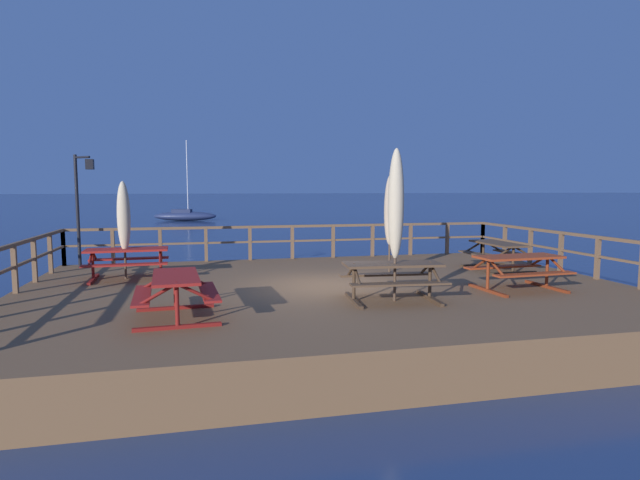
{
  "coord_description": "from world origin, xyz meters",
  "views": [
    {
      "loc": [
        -2.8,
        -11.46,
        3.15
      ],
      "look_at": [
        0.0,
        0.73,
        1.88
      ],
      "focal_mm": 28.8,
      "sensor_mm": 36.0,
      "label": 1
    }
  ],
  "objects": [
    {
      "name": "ground_plane",
      "position": [
        0.0,
        0.0,
        0.0
      ],
      "size": [
        600.0,
        600.0,
        0.0
      ],
      "primitive_type": "plane",
      "color": "navy"
    },
    {
      "name": "wooden_deck",
      "position": [
        0.0,
        0.0,
        0.44
      ],
      "size": [
        13.86,
        9.72,
        0.88
      ],
      "primitive_type": "cube",
      "color": "brown",
      "rests_on": "ground"
    },
    {
      "name": "railing_waterside_far",
      "position": [
        0.0,
        4.71,
        1.61
      ],
      "size": [
        13.66,
        0.1,
        1.09
      ],
      "color": "brown",
      "rests_on": "wooden_deck"
    },
    {
      "name": "railing_side_left",
      "position": [
        -6.78,
        -0.0,
        1.6
      ],
      "size": [
        0.1,
        9.52,
        1.09
      ],
      "color": "brown",
      "rests_on": "wooden_deck"
    },
    {
      "name": "railing_side_right",
      "position": [
        6.78,
        -0.0,
        1.6
      ],
      "size": [
        0.1,
        9.52,
        1.09
      ],
      "color": "brown",
      "rests_on": "wooden_deck"
    },
    {
      "name": "picnic_table_mid_right",
      "position": [
        -4.66,
        1.98,
        1.44
      ],
      "size": [
        2.01,
        1.48,
        0.78
      ],
      "color": "maroon",
      "rests_on": "wooden_deck"
    },
    {
      "name": "picnic_table_front_left",
      "position": [
        4.05,
        -1.41,
        1.44
      ],
      "size": [
        1.98,
        1.5,
        0.78
      ],
      "color": "#993819",
      "rests_on": "wooden_deck"
    },
    {
      "name": "picnic_table_front_right",
      "position": [
        0.91,
        -1.83,
        1.44
      ],
      "size": [
        2.05,
        1.55,
        0.78
      ],
      "color": "brown",
      "rests_on": "wooden_deck"
    },
    {
      "name": "picnic_table_mid_centre",
      "position": [
        5.17,
        1.2,
        1.44
      ],
      "size": [
        1.42,
        1.83,
        0.78
      ],
      "color": "brown",
      "rests_on": "wooden_deck"
    },
    {
      "name": "picnic_table_back_left",
      "position": [
        -3.28,
        -2.34,
        1.43
      ],
      "size": [
        1.51,
        1.85,
        0.78
      ],
      "color": "maroon",
      "rests_on": "wooden_deck"
    },
    {
      "name": "patio_umbrella_short_back",
      "position": [
        -4.71,
        2.02,
        2.43
      ],
      "size": [
        0.32,
        0.32,
        2.45
      ],
      "color": "#4C3828",
      "rests_on": "wooden_deck"
    },
    {
      "name": "patio_umbrella_tall_back_left",
      "position": [
        2.1,
        1.5,
        2.55
      ],
      "size": [
        0.32,
        0.32,
        2.62
      ],
      "color": "#4C3828",
      "rests_on": "wooden_deck"
    },
    {
      "name": "patio_umbrella_tall_mid_left",
      "position": [
        0.94,
        -1.9,
        2.82
      ],
      "size": [
        0.32,
        0.32,
        3.05
      ],
      "color": "#4C3828",
      "rests_on": "wooden_deck"
    },
    {
      "name": "lamp_post_hooked",
      "position": [
        -6.07,
        4.04,
        2.99
      ],
      "size": [
        0.58,
        0.48,
        3.2
      ],
      "color": "black",
      "rests_on": "wooden_deck"
    },
    {
      "name": "sailboat_distant",
      "position": [
        -4.45,
        39.83,
        0.51
      ],
      "size": [
        6.21,
        2.76,
        7.72
      ],
      "color": "navy",
      "rests_on": "ground"
    }
  ]
}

